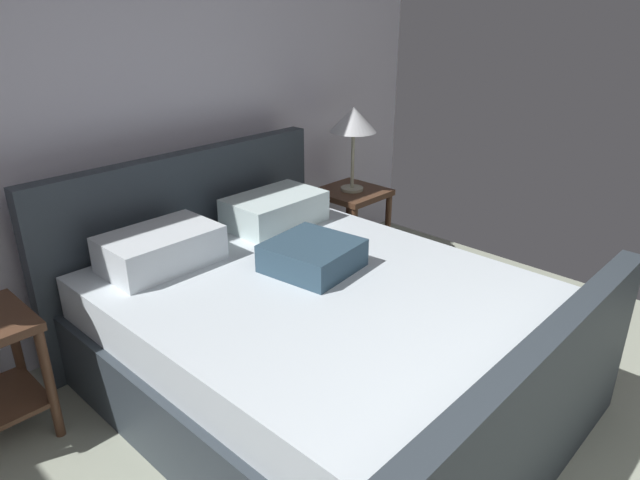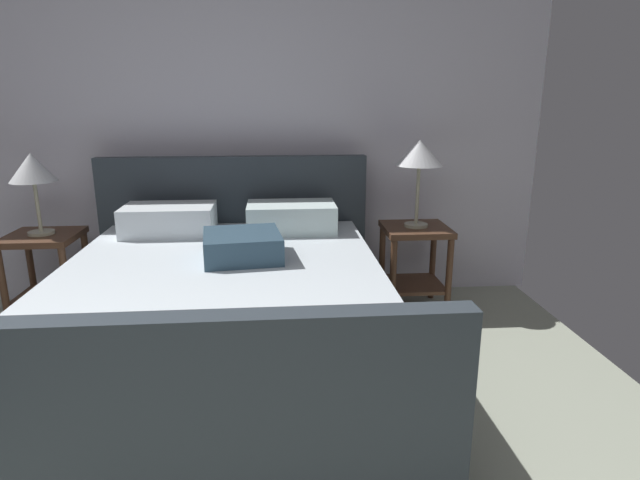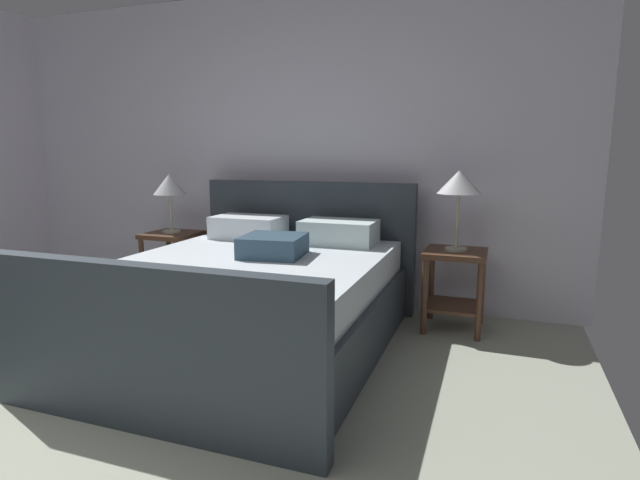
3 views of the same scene
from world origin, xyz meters
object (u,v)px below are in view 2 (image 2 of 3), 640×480
at_px(bed, 224,315).
at_px(table_lamp_right, 419,155).
at_px(nightstand_left, 46,263).
at_px(nightstand_right, 415,254).
at_px(table_lamp_left, 32,170).

xyz_separation_m(bed, table_lamp_right, (1.23, 0.83, 0.74)).
height_order(table_lamp_right, nightstand_left, table_lamp_right).
height_order(nightstand_right, table_lamp_left, table_lamp_left).
relative_size(table_lamp_right, nightstand_left, 0.98).
distance_m(table_lamp_right, table_lamp_left, 2.47).
relative_size(bed, table_lamp_left, 4.28).
bearing_deg(table_lamp_right, bed, -146.13).
bearing_deg(bed, nightstand_right, 33.87).
xyz_separation_m(nightstand_right, table_lamp_right, (0.00, 0.00, 0.68)).
height_order(nightstand_right, table_lamp_right, table_lamp_right).
bearing_deg(nightstand_left, table_lamp_left, 97.13).
distance_m(nightstand_left, table_lamp_left, 0.61).
relative_size(bed, table_lamp_right, 3.81).
bearing_deg(nightstand_right, table_lamp_right, 75.96).
height_order(nightstand_left, table_lamp_left, table_lamp_left).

